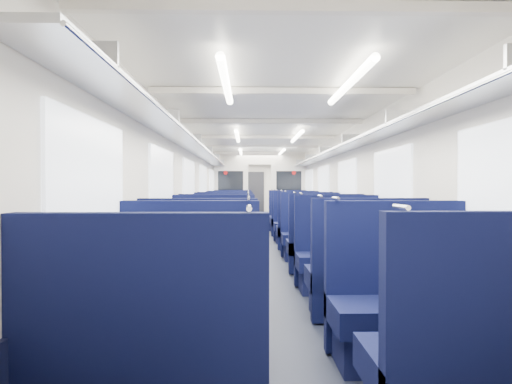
{
  "coord_description": "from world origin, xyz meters",
  "views": [
    {
      "loc": [
        -0.35,
        -10.29,
        1.34
      ],
      "look_at": [
        -0.13,
        1.63,
        1.18
      ],
      "focal_mm": 29.66,
      "sensor_mm": 36.0,
      "label": 1
    }
  ],
  "objects_px": {
    "seat_4": "(200,282)",
    "seat_10": "(222,238)",
    "seat_1": "(484,377)",
    "seat_19": "(289,219)",
    "seat_5": "(365,280)",
    "seat_13": "(304,231)",
    "seat_15": "(297,226)",
    "seat_6": "(212,259)",
    "seat_16": "(230,222)",
    "seat_12": "(225,232)",
    "end_door": "(256,194)",
    "seat_2": "(186,310)",
    "seat_17": "(292,222)",
    "seat_14": "(228,226)",
    "seat_11": "(312,238)",
    "seat_18": "(232,219)",
    "seat_7": "(339,260)",
    "bulkhead": "(260,190)",
    "seat_3": "(402,311)",
    "seat_8": "(217,248)",
    "seat_9": "(324,248)"
  },
  "relations": [
    {
      "from": "seat_13",
      "to": "seat_16",
      "type": "bearing_deg",
      "value": 125.49
    },
    {
      "from": "seat_9",
      "to": "seat_8",
      "type": "bearing_deg",
      "value": 179.55
    },
    {
      "from": "seat_5",
      "to": "seat_17",
      "type": "distance_m",
      "value": 7.06
    },
    {
      "from": "seat_11",
      "to": "seat_17",
      "type": "xyz_separation_m",
      "value": [
        0.0,
        3.54,
        0.0
      ]
    },
    {
      "from": "seat_18",
      "to": "seat_16",
      "type": "bearing_deg",
      "value": -90.0
    },
    {
      "from": "end_door",
      "to": "seat_11",
      "type": "xyz_separation_m",
      "value": [
        0.83,
        -11.46,
        -0.61
      ]
    },
    {
      "from": "seat_3",
      "to": "seat_15",
      "type": "distance_m",
      "value": 6.88
    },
    {
      "from": "end_door",
      "to": "seat_19",
      "type": "relative_size",
      "value": 1.59
    },
    {
      "from": "seat_13",
      "to": "bulkhead",
      "type": "bearing_deg",
      "value": 102.23
    },
    {
      "from": "seat_7",
      "to": "seat_2",
      "type": "bearing_deg",
      "value": -127.21
    },
    {
      "from": "seat_6",
      "to": "seat_16",
      "type": "relative_size",
      "value": 1.0
    },
    {
      "from": "seat_17",
      "to": "end_door",
      "type": "bearing_deg",
      "value": 95.98
    },
    {
      "from": "seat_11",
      "to": "seat_16",
      "type": "relative_size",
      "value": 1.0
    },
    {
      "from": "seat_5",
      "to": "seat_13",
      "type": "height_order",
      "value": "same"
    },
    {
      "from": "seat_2",
      "to": "seat_5",
      "type": "distance_m",
      "value": 1.94
    },
    {
      "from": "seat_13",
      "to": "seat_16",
      "type": "height_order",
      "value": "same"
    },
    {
      "from": "seat_12",
      "to": "seat_6",
      "type": "bearing_deg",
      "value": -90.0
    },
    {
      "from": "seat_5",
      "to": "seat_8",
      "type": "height_order",
      "value": "same"
    },
    {
      "from": "seat_10",
      "to": "seat_16",
      "type": "xyz_separation_m",
      "value": [
        0.0,
        3.42,
        0.0
      ]
    },
    {
      "from": "seat_10",
      "to": "seat_15",
      "type": "height_order",
      "value": "same"
    },
    {
      "from": "seat_1",
      "to": "seat_6",
      "type": "xyz_separation_m",
      "value": [
        -1.66,
        3.47,
        0.0
      ]
    },
    {
      "from": "seat_15",
      "to": "seat_1",
      "type": "bearing_deg",
      "value": -90.0
    },
    {
      "from": "seat_3",
      "to": "seat_10",
      "type": "xyz_separation_m",
      "value": [
        -1.66,
        4.6,
        0.0
      ]
    },
    {
      "from": "end_door",
      "to": "seat_14",
      "type": "distance_m",
      "value": 9.2
    },
    {
      "from": "bulkhead",
      "to": "seat_1",
      "type": "relative_size",
      "value": 2.22
    },
    {
      "from": "seat_10",
      "to": "seat_5",
      "type": "bearing_deg",
      "value": -64.95
    },
    {
      "from": "seat_7",
      "to": "seat_18",
      "type": "relative_size",
      "value": 1.0
    },
    {
      "from": "seat_14",
      "to": "seat_18",
      "type": "xyz_separation_m",
      "value": [
        0.0,
        2.33,
        0.0
      ]
    },
    {
      "from": "seat_5",
      "to": "seat_19",
      "type": "bearing_deg",
      "value": 90.0
    },
    {
      "from": "seat_5",
      "to": "seat_13",
      "type": "xyz_separation_m",
      "value": [
        0.0,
        4.64,
        0.0
      ]
    },
    {
      "from": "bulkhead",
      "to": "seat_12",
      "type": "height_order",
      "value": "bulkhead"
    },
    {
      "from": "seat_8",
      "to": "seat_9",
      "type": "relative_size",
      "value": 1.0
    },
    {
      "from": "seat_11",
      "to": "seat_13",
      "type": "bearing_deg",
      "value": 90.0
    },
    {
      "from": "seat_1",
      "to": "seat_11",
      "type": "relative_size",
      "value": 1.0
    },
    {
      "from": "seat_1",
      "to": "seat_15",
      "type": "distance_m",
      "value": 8.0
    },
    {
      "from": "seat_5",
      "to": "seat_13",
      "type": "relative_size",
      "value": 1.0
    },
    {
      "from": "seat_5",
      "to": "seat_16",
      "type": "bearing_deg",
      "value": 103.4
    },
    {
      "from": "seat_1",
      "to": "seat_12",
      "type": "bearing_deg",
      "value": 103.68
    },
    {
      "from": "seat_17",
      "to": "seat_19",
      "type": "bearing_deg",
      "value": 90.0
    },
    {
      "from": "seat_14",
      "to": "seat_16",
      "type": "distance_m",
      "value": 1.14
    },
    {
      "from": "seat_6",
      "to": "seat_13",
      "type": "relative_size",
      "value": 1.0
    },
    {
      "from": "seat_6",
      "to": "seat_19",
      "type": "relative_size",
      "value": 1.0
    },
    {
      "from": "seat_16",
      "to": "seat_18",
      "type": "bearing_deg",
      "value": 90.0
    },
    {
      "from": "end_door",
      "to": "seat_12",
      "type": "bearing_deg",
      "value": -94.6
    },
    {
      "from": "seat_1",
      "to": "seat_11",
      "type": "xyz_separation_m",
      "value": [
        0.0,
        5.69,
        0.0
      ]
    },
    {
      "from": "seat_7",
      "to": "seat_10",
      "type": "distance_m",
      "value": 2.9
    },
    {
      "from": "seat_4",
      "to": "seat_10",
      "type": "height_order",
      "value": "same"
    },
    {
      "from": "seat_1",
      "to": "seat_14",
      "type": "relative_size",
      "value": 1.0
    },
    {
      "from": "seat_1",
      "to": "seat_19",
      "type": "distance_m",
      "value": 10.19
    },
    {
      "from": "seat_16",
      "to": "seat_12",
      "type": "bearing_deg",
      "value": -90.0
    }
  ]
}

